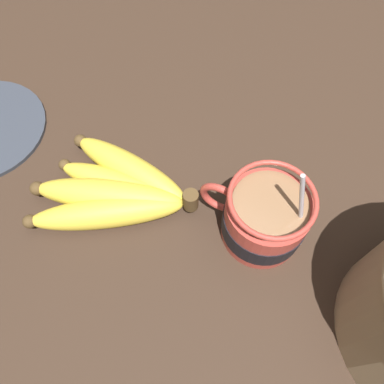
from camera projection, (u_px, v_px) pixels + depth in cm
name	position (u px, v px, depth cm)	size (l,w,h in cm)	color
table	(216.00, 237.00, 49.81)	(123.82, 123.82, 3.14)	#332319
coffee_mug	(264.00, 218.00, 44.89)	(13.79, 10.13, 15.39)	#B23D33
banana_bunch	(116.00, 191.00, 49.10)	(21.12, 16.94, 4.40)	#4C381E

